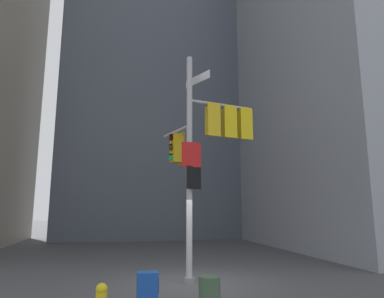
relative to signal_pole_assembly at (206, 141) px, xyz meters
name	(u,v)px	position (x,y,z in m)	size (l,w,h in m)	color
ground	(189,283)	(-0.65, -0.31, -4.50)	(120.00, 120.00, 0.00)	#474749
building_mid_block	(165,73)	(1.29, 22.05, 11.63)	(17.38, 17.38, 32.26)	#4C5460
signal_pole_assembly	(206,141)	(0.00, 0.00, 0.00)	(2.97, 2.32, 7.31)	#B2B2B5
newspaper_box	(147,293)	(-2.15, -3.15, -4.06)	(0.45, 0.36, 0.87)	#194CB2
trash_bin	(210,297)	(-0.91, -3.72, -4.08)	(0.45, 0.45, 0.83)	#3F593F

